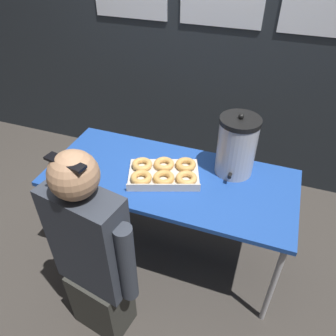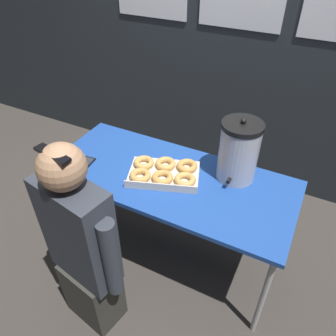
{
  "view_description": "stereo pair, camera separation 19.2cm",
  "coord_description": "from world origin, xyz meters",
  "px_view_note": "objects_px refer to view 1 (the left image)",
  "views": [
    {
      "loc": [
        0.5,
        -1.42,
        1.97
      ],
      "look_at": [
        -0.01,
        0.0,
        0.77
      ],
      "focal_mm": 35.0,
      "sensor_mm": 36.0,
      "label": 1
    },
    {
      "loc": [
        0.68,
        -1.35,
        1.97
      ],
      "look_at": [
        -0.01,
        0.0,
        0.77
      ],
      "focal_mm": 35.0,
      "sensor_mm": 36.0,
      "label": 2
    }
  ],
  "objects_px": {
    "donut_box": "(164,173)",
    "person_seated": "(93,257)",
    "coffee_urn": "(237,146)",
    "cell_phone": "(81,171)"
  },
  "relations": [
    {
      "from": "person_seated",
      "to": "coffee_urn",
      "type": "bearing_deg",
      "value": -114.4
    },
    {
      "from": "donut_box",
      "to": "cell_phone",
      "type": "bearing_deg",
      "value": 175.29
    },
    {
      "from": "donut_box",
      "to": "coffee_urn",
      "type": "xyz_separation_m",
      "value": [
        0.38,
        0.19,
        0.16
      ]
    },
    {
      "from": "donut_box",
      "to": "person_seated",
      "type": "xyz_separation_m",
      "value": [
        -0.16,
        -0.59,
        -0.14
      ]
    },
    {
      "from": "donut_box",
      "to": "person_seated",
      "type": "bearing_deg",
      "value": -124.79
    },
    {
      "from": "coffee_urn",
      "to": "person_seated",
      "type": "bearing_deg",
      "value": -124.71
    },
    {
      "from": "donut_box",
      "to": "cell_phone",
      "type": "xyz_separation_m",
      "value": [
        -0.49,
        -0.13,
        -0.02
      ]
    },
    {
      "from": "donut_box",
      "to": "cell_phone",
      "type": "height_order",
      "value": "donut_box"
    },
    {
      "from": "donut_box",
      "to": "coffee_urn",
      "type": "bearing_deg",
      "value": 6.7
    },
    {
      "from": "coffee_urn",
      "to": "cell_phone",
      "type": "relative_size",
      "value": 2.6
    }
  ]
}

